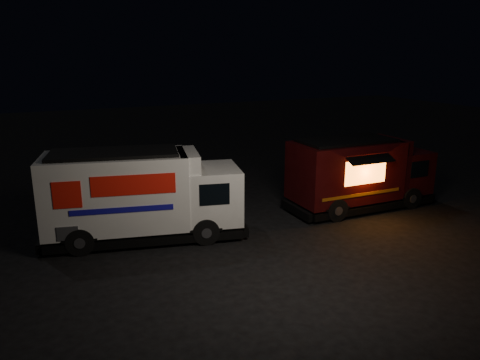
% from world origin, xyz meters
% --- Properties ---
extents(ground, '(80.00, 80.00, 0.00)m').
position_xyz_m(ground, '(0.00, 0.00, 0.00)').
color(ground, black).
rests_on(ground, ground).
extents(white_truck, '(6.92, 3.64, 2.99)m').
position_xyz_m(white_truck, '(-3.14, 1.64, 1.49)').
color(white_truck, silver).
rests_on(white_truck, ground).
extents(red_truck, '(6.07, 2.30, 2.81)m').
position_xyz_m(red_truck, '(5.40, 1.21, 1.41)').
color(red_truck, '#33090A').
rests_on(red_truck, ground).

